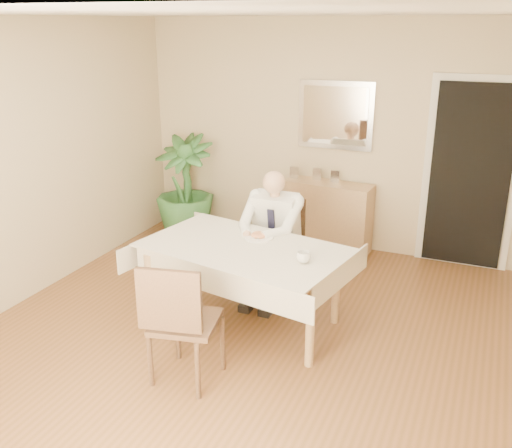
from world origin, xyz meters
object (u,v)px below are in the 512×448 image
at_px(coffee_mug, 304,257).
at_px(seated_man, 270,231).
at_px(chair_far, 280,238).
at_px(sideboard, 327,216).
at_px(potted_palm, 185,187).
at_px(dining_table, 244,256).
at_px(chair_near, 179,318).

bearing_deg(coffee_mug, seated_man, 128.77).
bearing_deg(chair_far, seated_man, -85.47).
height_order(chair_far, sideboard, chair_far).
distance_m(sideboard, potted_palm, 1.77).
xyz_separation_m(chair_far, potted_palm, (-1.58, 0.88, 0.12)).
height_order(seated_man, potted_palm, potted_palm).
bearing_deg(chair_far, dining_table, -85.47).
relative_size(chair_near, coffee_mug, 8.75).
relative_size(dining_table, chair_near, 1.95).
xyz_separation_m(coffee_mug, potted_palm, (-2.15, 1.87, -0.16)).
xyz_separation_m(chair_far, coffee_mug, (0.57, -1.00, 0.28)).
bearing_deg(chair_near, potted_palm, 106.82).
distance_m(seated_man, coffee_mug, 0.91).
relative_size(chair_far, seated_man, 0.73).
relative_size(coffee_mug, sideboard, 0.11).
bearing_deg(chair_near, sideboard, 73.56).
distance_m(dining_table, potted_palm, 2.37).
height_order(dining_table, seated_man, seated_man).
bearing_deg(chair_near, chair_far, 75.53).
distance_m(chair_far, coffee_mug, 1.18).
xyz_separation_m(chair_near, seated_man, (0.08, 1.56, 0.14)).
bearing_deg(chair_far, potted_palm, 155.54).
relative_size(chair_near, potted_palm, 0.77).
bearing_deg(potted_palm, sideboard, 8.79).
distance_m(dining_table, chair_near, 0.97).
bearing_deg(sideboard, chair_far, -92.83).
height_order(dining_table, chair_near, chair_near).
distance_m(coffee_mug, sideboard, 2.22).
height_order(dining_table, potted_palm, potted_palm).
bearing_deg(chair_far, chair_near, -87.81).
bearing_deg(coffee_mug, dining_table, 168.70).
bearing_deg(potted_palm, seated_man, -36.39).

